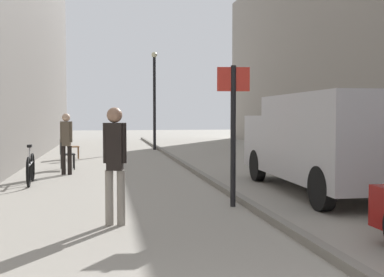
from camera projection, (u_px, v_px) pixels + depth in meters
name	position (u px, v px, depth m)	size (l,w,h in m)	color
ground_plane	(141.00, 174.00, 13.65)	(80.00, 80.00, 0.00)	gray
kerb_strip	(194.00, 170.00, 13.93)	(0.16, 40.00, 0.12)	slate
pedestrian_main_foreground	(66.00, 139.00, 13.37)	(0.34, 0.23, 1.74)	black
pedestrian_mid_block	(115.00, 157.00, 7.20)	(0.36, 0.24, 1.81)	gray
delivery_van	(325.00, 140.00, 10.29)	(2.19, 5.54, 2.13)	#B7B7BC
street_sign_post	(233.00, 123.00, 8.66)	(0.60, 0.10, 2.60)	black
lamp_post	(154.00, 94.00, 22.93)	(0.28, 0.28, 4.76)	black
bicycle_leaning	(31.00, 169.00, 11.54)	(0.17, 1.77, 0.98)	black
cafe_chair_near_window	(71.00, 145.00, 18.25)	(0.49, 0.49, 0.94)	brown
cafe_chair_by_doorway	(65.00, 152.00, 14.70)	(0.50, 0.50, 0.94)	black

